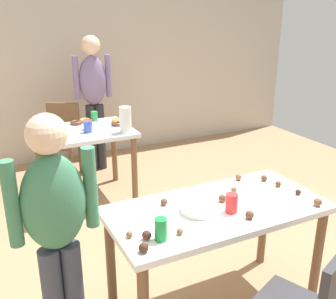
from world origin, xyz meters
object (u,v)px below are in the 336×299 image
dining_table_near (217,222)px  person_adult_far (93,91)px  chair_far_table (62,136)px  dining_table_far (84,141)px  soda_can (161,229)px  pitcher_far (125,120)px  person_girl_near (56,226)px  mixing_bowl (199,207)px

dining_table_near → person_adult_far: person_adult_far is taller
dining_table_near → person_adult_far: 2.74m
dining_table_near → chair_far_table: size_ratio=1.54×
dining_table_far → chair_far_table: (-0.08, 0.72, -0.13)m
chair_far_table → person_adult_far: size_ratio=0.54×
soda_can → dining_table_near: bearing=20.6°
dining_table_far → pitcher_far: 0.51m
person_adult_far → pitcher_far: 1.01m
chair_far_table → person_girl_near: bearing=-101.8°
pitcher_far → person_girl_near: bearing=-120.7°
chair_far_table → dining_table_far: bearing=-83.5°
person_girl_near → dining_table_far: bearing=71.8°
dining_table_far → mixing_bowl: mixing_bowl is taller
chair_far_table → pitcher_far: 1.14m
chair_far_table → person_adult_far: (0.42, 0.03, 0.49)m
chair_far_table → soda_can: bearing=-91.4°
dining_table_near → person_adult_far: size_ratio=0.82×
soda_can → person_adult_far: bearing=80.3°
chair_far_table → pitcher_far: pitcher_far is taller
dining_table_near → pitcher_far: 1.73m
pitcher_far → chair_far_table: bearing=114.3°
chair_far_table → person_adult_far: 0.64m
mixing_bowl → soda_can: size_ratio=1.70×
dining_table_far → pitcher_far: bearing=-35.7°
dining_table_near → mixing_bowl: size_ratio=6.47×
person_adult_far → dining_table_far: bearing=-114.4°
dining_table_near → person_girl_near: 0.97m
person_adult_far → soda_can: bearing=-99.7°
person_adult_far → soda_can: size_ratio=13.31×
dining_table_near → chair_far_table: chair_far_table is taller
chair_far_table → mixing_bowl: size_ratio=4.20×
dining_table_far → mixing_bowl: size_ratio=4.61×
dining_table_far → pitcher_far: pitcher_far is taller
chair_far_table → person_girl_near: size_ratio=0.61×
dining_table_near → dining_table_far: size_ratio=1.40×
soda_can → pitcher_far: bearing=74.8°
dining_table_far → soda_can: (-0.15, -2.15, 0.18)m
person_adult_far → pitcher_far: size_ratio=6.39×
chair_far_table → person_girl_near: person_girl_near is taller
dining_table_near → chair_far_table: bearing=98.3°
dining_table_far → person_adult_far: 0.89m
dining_table_far → person_adult_far: (0.34, 0.75, 0.35)m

